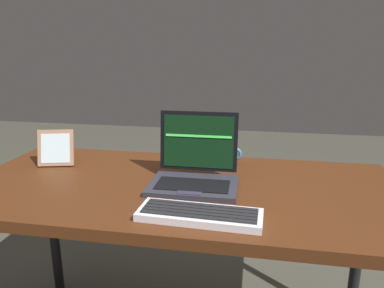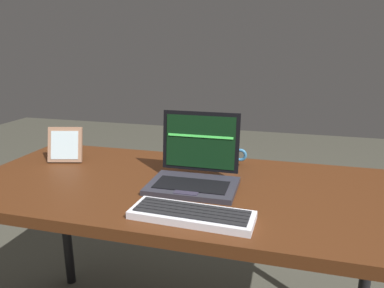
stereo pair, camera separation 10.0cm
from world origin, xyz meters
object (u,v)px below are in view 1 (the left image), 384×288
external_keyboard (200,214)px  laptop_front (195,171)px  coffee_mug (220,154)px  photo_frame (56,148)px

external_keyboard → laptop_front: bearing=102.6°
external_keyboard → coffee_mug: (0.01, 0.47, 0.03)m
photo_frame → coffee_mug: 0.65m
photo_frame → laptop_front: bearing=-10.7°
photo_frame → coffee_mug: size_ratio=1.12×
laptop_front → coffee_mug: 0.24m
photo_frame → coffee_mug: (0.64, 0.12, -0.03)m
external_keyboard → photo_frame: size_ratio=2.37×
laptop_front → coffee_mug: size_ratio=2.24×
coffee_mug → laptop_front: bearing=-105.3°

